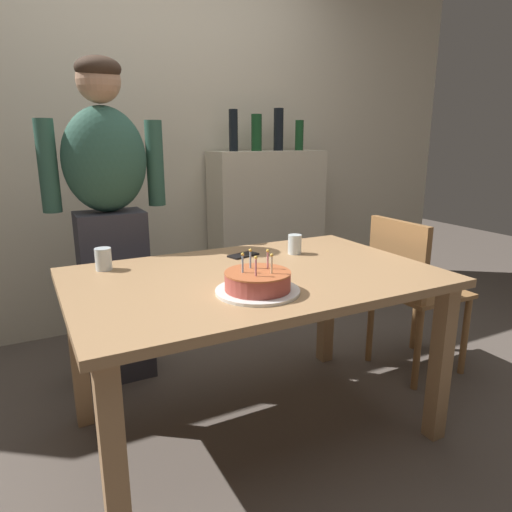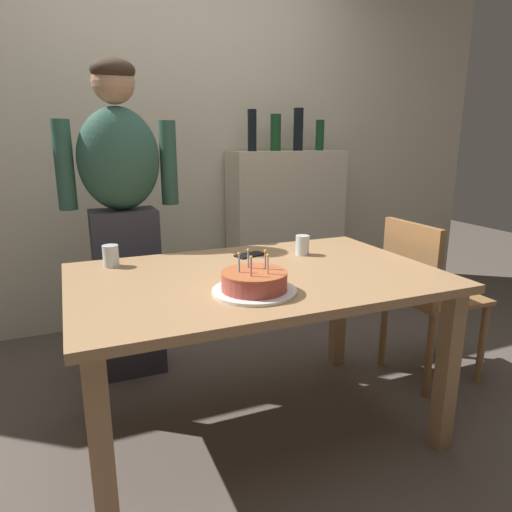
% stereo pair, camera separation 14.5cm
% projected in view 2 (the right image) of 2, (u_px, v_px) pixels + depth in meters
% --- Properties ---
extents(ground_plane, '(10.00, 10.00, 0.00)m').
position_uv_depth(ground_plane, '(257.00, 428.00, 2.08)').
color(ground_plane, '#564C44').
extents(back_wall, '(5.20, 0.10, 2.60)m').
position_uv_depth(back_wall, '(170.00, 136.00, 3.14)').
color(back_wall, beige).
rests_on(back_wall, ground_plane).
extents(dining_table, '(1.50, 0.96, 0.74)m').
position_uv_depth(dining_table, '(257.00, 295.00, 1.92)').
color(dining_table, '#A37A51').
rests_on(dining_table, ground_plane).
extents(birthday_cake, '(0.31, 0.31, 0.15)m').
position_uv_depth(birthday_cake, '(254.00, 283.00, 1.65)').
color(birthday_cake, white).
rests_on(birthday_cake, dining_table).
extents(water_glass_near, '(0.07, 0.07, 0.09)m').
position_uv_depth(water_glass_near, '(111.00, 256.00, 1.99)').
color(water_glass_near, silver).
rests_on(water_glass_near, dining_table).
extents(water_glass_far, '(0.07, 0.07, 0.09)m').
position_uv_depth(water_glass_far, '(302.00, 245.00, 2.19)').
color(water_glass_far, silver).
rests_on(water_glass_far, dining_table).
extents(cell_phone, '(0.16, 0.11, 0.01)m').
position_uv_depth(cell_phone, '(250.00, 255.00, 2.18)').
color(cell_phone, black).
rests_on(cell_phone, dining_table).
extents(person_man_bearded, '(0.61, 0.27, 1.66)m').
position_uv_depth(person_man_bearded, '(123.00, 219.00, 2.40)').
color(person_man_bearded, '#33333D').
rests_on(person_man_bearded, ground_plane).
extents(dining_chair, '(0.42, 0.42, 0.87)m').
position_uv_depth(dining_chair, '(423.00, 288.00, 2.41)').
color(dining_chair, olive).
rests_on(dining_chair, ground_plane).
extents(shelf_cabinet, '(0.84, 0.30, 1.49)m').
position_uv_depth(shelf_cabinet, '(285.00, 231.00, 3.41)').
color(shelf_cabinet, beige).
rests_on(shelf_cabinet, ground_plane).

